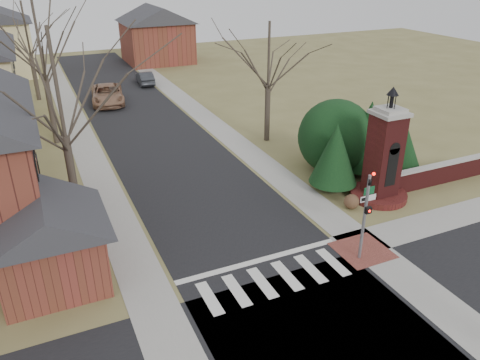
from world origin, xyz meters
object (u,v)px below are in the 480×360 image
pickup_truck (107,94)px  distant_car (145,78)px  sign_post (367,202)px  traffic_signal_pole (366,209)px  brick_gate_monument (383,163)px

pickup_truck → distant_car: 7.60m
sign_post → pickup_truck: size_ratio=0.45×
traffic_signal_pole → pickup_truck: 30.98m
brick_gate_monument → distant_car: size_ratio=1.54×
brick_gate_monument → distant_car: bearing=100.0°
traffic_signal_pole → pickup_truck: bearing=101.0°
traffic_signal_pole → distant_car: (-0.90, 36.09, -1.90)m
traffic_signal_pole → brick_gate_monument: 6.47m
sign_post → distant_car: bearing=93.6°
distant_car → brick_gate_monument: bearing=103.8°
sign_post → pickup_truck: 29.85m
traffic_signal_pole → distant_car: 36.15m
pickup_truck → distant_car: (5.00, 5.72, -0.16)m
traffic_signal_pole → pickup_truck: size_ratio=0.73×
sign_post → brick_gate_monument: size_ratio=0.42×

